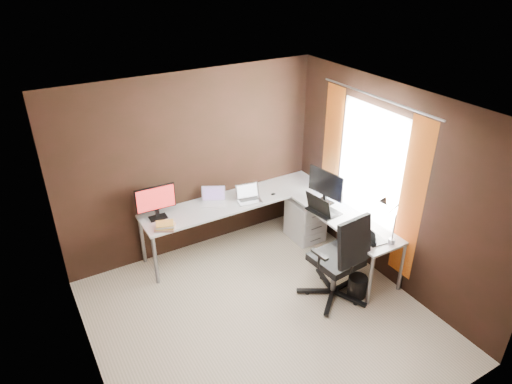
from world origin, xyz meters
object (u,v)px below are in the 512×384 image
(laptop_black_big, at_px, (322,209))
(book_stack, at_px, (165,226))
(laptop_white, at_px, (214,199))
(laptop_black_small, at_px, (371,236))
(office_chair, at_px, (337,273))
(wastebasket, at_px, (357,286))
(monitor_right, at_px, (326,185))
(laptop_silver, at_px, (248,197))
(drawer_pedestal, at_px, (305,219))
(monitor_left, at_px, (156,200))
(desk_lamp, at_px, (388,215))

(laptop_black_big, xyz_separation_m, book_stack, (-1.91, 0.67, -0.02))
(laptop_white, height_order, laptop_black_small, laptop_white)
(office_chair, height_order, wastebasket, office_chair)
(laptop_black_small, xyz_separation_m, book_stack, (-2.02, 1.47, -0.01))
(monitor_right, bearing_deg, laptop_white, 49.15)
(book_stack, xyz_separation_m, office_chair, (1.61, -1.41, -0.42))
(laptop_silver, bearing_deg, office_chair, -66.42)
(office_chair, bearing_deg, drawer_pedestal, 65.79)
(monitor_left, distance_m, laptop_white, 0.82)
(wastebasket, bearing_deg, laptop_black_small, 18.97)
(drawer_pedestal, bearing_deg, wastebasket, -98.25)
(laptop_black_big, bearing_deg, laptop_silver, 32.43)
(drawer_pedestal, height_order, laptop_black_big, laptop_black_big)
(laptop_white, distance_m, desk_lamp, 2.31)
(laptop_black_small, relative_size, wastebasket, 1.23)
(monitor_left, distance_m, desk_lamp, 2.83)
(laptop_black_small, height_order, desk_lamp, desk_lamp)
(monitor_left, bearing_deg, laptop_black_small, -39.12)
(laptop_silver, bearing_deg, laptop_black_small, -53.78)
(desk_lamp, height_order, office_chair, desk_lamp)
(desk_lamp, bearing_deg, laptop_black_small, 114.55)
(laptop_black_small, bearing_deg, monitor_right, 1.44)
(drawer_pedestal, xyz_separation_m, monitor_left, (-2.04, 0.44, 0.68))
(laptop_black_small, height_order, wastebasket, laptop_black_small)
(wastebasket, bearing_deg, monitor_left, 135.35)
(laptop_silver, xyz_separation_m, book_stack, (-1.25, -0.11, -0.01))
(drawer_pedestal, relative_size, desk_lamp, 1.01)
(desk_lamp, bearing_deg, office_chair, 145.77)
(monitor_left, relative_size, laptop_black_small, 1.55)
(drawer_pedestal, height_order, book_stack, book_stack)
(drawer_pedestal, xyz_separation_m, laptop_silver, (-0.80, 0.26, 0.48))
(monitor_right, bearing_deg, laptop_silver, 45.02)
(monitor_right, height_order, laptop_black_big, monitor_right)
(drawer_pedestal, bearing_deg, laptop_silver, 162.27)
(book_stack, height_order, desk_lamp, desk_lamp)
(book_stack, relative_size, desk_lamp, 0.51)
(laptop_black_big, xyz_separation_m, desk_lamp, (0.21, -0.91, 0.32))
(monitor_right, distance_m, laptop_black_small, 1.01)
(drawer_pedestal, relative_size, office_chair, 0.50)
(drawer_pedestal, height_order, desk_lamp, desk_lamp)
(laptop_black_big, bearing_deg, wastebasket, 168.51)
(laptop_white, xyz_separation_m, book_stack, (-0.80, -0.28, -0.01))
(drawer_pedestal, distance_m, monitor_right, 0.78)
(laptop_black_big, distance_m, laptop_black_small, 0.80)
(book_stack, bearing_deg, laptop_black_big, -19.46)
(laptop_black_big, bearing_deg, monitor_right, -53.67)
(office_chair, relative_size, wastebasket, 4.44)
(monitor_left, xyz_separation_m, wastebasket, (1.84, -1.82, -0.85))
(laptop_black_big, height_order, desk_lamp, desk_lamp)
(monitor_right, bearing_deg, wastebasket, 155.84)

